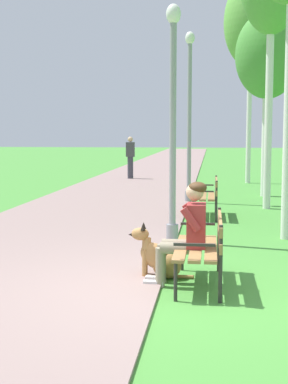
{
  "coord_description": "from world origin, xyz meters",
  "views": [
    {
      "loc": [
        0.46,
        -6.15,
        1.83
      ],
      "look_at": [
        -0.58,
        2.45,
        0.9
      ],
      "focal_mm": 52.38,
      "sensor_mm": 36.0,
      "label": 1
    }
  ],
  "objects": [
    {
      "name": "ground_plane",
      "position": [
        0.0,
        0.0,
        0.0
      ],
      "size": [
        120.0,
        120.0,
        0.0
      ],
      "primitive_type": "plane",
      "color": "#478E38"
    },
    {
      "name": "paved_path",
      "position": [
        -2.16,
        24.0,
        0.02
      ],
      "size": [
        4.09,
        60.0,
        0.04
      ],
      "primitive_type": "cube",
      "color": "gray",
      "rests_on": "ground"
    },
    {
      "name": "park_bench_near",
      "position": [
        0.39,
        0.45,
        0.51
      ],
      "size": [
        0.55,
        1.5,
        0.85
      ],
      "color": "olive",
      "rests_on": "ground"
    },
    {
      "name": "park_bench_mid",
      "position": [
        0.38,
        5.9,
        0.51
      ],
      "size": [
        0.55,
        1.5,
        0.85
      ],
      "color": "olive",
      "rests_on": "ground"
    },
    {
      "name": "person_seated_on_near_bench",
      "position": [
        0.18,
        0.42,
        0.68
      ],
      "size": [
        0.74,
        0.49,
        1.25
      ],
      "color": "gray",
      "rests_on": "ground"
    },
    {
      "name": "dog_shepherd",
      "position": [
        -0.18,
        0.71,
        0.26
      ],
      "size": [
        0.83,
        0.29,
        0.71
      ],
      "color": "#B27F47",
      "rests_on": "ground"
    },
    {
      "name": "lamp_post_near",
      "position": [
        -0.18,
        3.06,
        2.01
      ],
      "size": [
        0.24,
        0.24,
        3.88
      ],
      "color": "gray",
      "rests_on": "ground"
    },
    {
      "name": "lamp_post_mid",
      "position": [
        -0.13,
        8.38,
        2.25
      ],
      "size": [
        0.24,
        0.24,
        4.36
      ],
      "color": "gray",
      "rests_on": "ground"
    },
    {
      "name": "birch_tree_fourth",
      "position": [
        1.98,
        10.06,
        3.9
      ],
      "size": [
        1.81,
        1.57,
        5.18
      ],
      "color": "silver",
      "rests_on": "ground"
    },
    {
      "name": "birch_tree_fifth",
      "position": [
        1.76,
        14.22,
        5.61
      ],
      "size": [
        1.89,
        1.95,
        7.2
      ],
      "color": "silver",
      "rests_on": "ground"
    },
    {
      "name": "pedestrian_distant",
      "position": [
        -2.66,
        15.21,
        0.84
      ],
      "size": [
        0.32,
        0.22,
        1.65
      ],
      "color": "#383842",
      "rests_on": "ground"
    }
  ]
}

